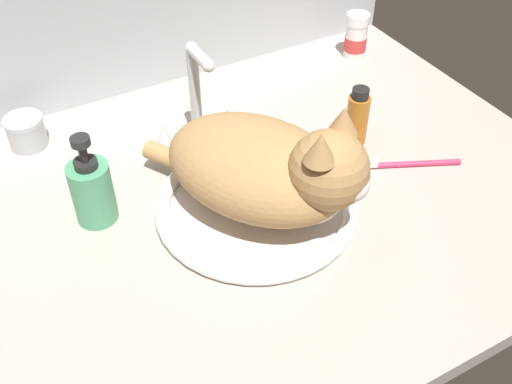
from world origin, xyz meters
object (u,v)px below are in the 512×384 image
Objects in this scene: metal_jar at (26,132)px; soap_pump_bottle at (92,190)px; faucet at (197,106)px; sink_basin at (256,206)px; toothbrush at (409,164)px; cat at (271,169)px; pill_bottle at (356,37)px; amber_bottle at (357,117)px.

metal_jar is 24.80cm from soap_pump_bottle.
sink_basin is at bearing -90.00° from faucet.
metal_jar is at bearing 145.90° from toothbrush.
cat reaches higher than soap_pump_bottle.
pill_bottle reaches higher than metal_jar.
faucet reaches higher than soap_pump_bottle.
sink_basin is 28.76cm from toothbrush.
sink_basin is 3.27× the size of pill_bottle.
faucet is at bearing -26.43° from metal_jar.
pill_bottle is at bearing 37.45° from sink_basin.
amber_bottle is at bearing -27.79° from metal_jar.
cat reaches higher than toothbrush.
amber_bottle is (24.65, -13.82, -2.23)cm from faucet.
toothbrush is (51.21, -13.89, -5.00)cm from soap_pump_bottle.
amber_bottle is at bearing 16.80° from sink_basin.
faucet is at bearing 90.00° from sink_basin.
amber_bottle is 12.12cm from toothbrush.
soap_pump_bottle reaches higher than toothbrush.
faucet is 31.14cm from metal_jar.
soap_pump_bottle is (-22.61, -10.44, -1.82)cm from faucet.
metal_jar is 0.44× the size of soap_pump_bottle.
pill_bottle is at bearing 68.50° from toothbrush.
sink_basin is at bearing -25.59° from soap_pump_bottle.
amber_bottle is at bearing 22.48° from cat.
cat is 5.39× the size of metal_jar.
sink_basin is 26.08cm from amber_bottle.
pill_bottle is at bearing 54.48° from amber_bottle.
toothbrush is at bearing -34.10° from metal_jar.
sink_basin is 2.90× the size of amber_bottle.
cat reaches higher than amber_bottle.
faucet is at bearing 150.72° from amber_bottle.
cat reaches higher than metal_jar.
metal_jar is 0.42× the size of toothbrush.
metal_jar is at bearing 127.83° from cat.
soap_pump_bottle is (-65.29, -21.86, 1.03)cm from pill_bottle.
sink_basin is 2.06× the size of soap_pump_bottle.
soap_pump_bottle reaches higher than amber_bottle.
faucet is 1.76× the size of amber_bottle.
amber_bottle reaches higher than metal_jar.
amber_bottle is at bearing -29.28° from faucet.
toothbrush is at bearing -69.42° from amber_bottle.
faucet is 1.98× the size of pill_bottle.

